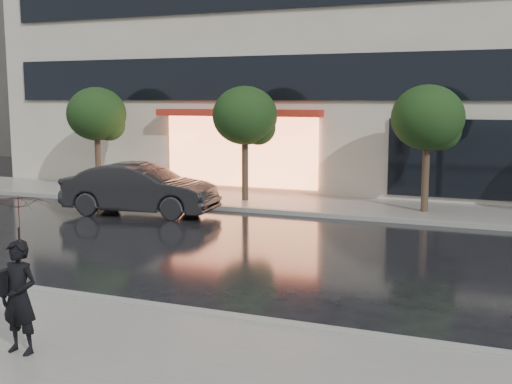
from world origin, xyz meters
The scene contains 11 objects.
ground centered at (0.00, 0.00, 0.00)m, with size 120.00×120.00×0.00m, color black.
sidewalk_near centered at (0.00, -3.25, 0.06)m, with size 60.00×4.50×0.12m, color slate.
sidewalk_far centered at (0.00, 10.25, 0.06)m, with size 60.00×3.50×0.12m, color slate.
curb_near centered at (0.00, -1.00, 0.07)m, with size 60.00×0.25×0.14m, color gray.
curb_far centered at (0.00, 8.50, 0.07)m, with size 60.00×0.25×0.14m, color gray.
bg_building_left centered at (-28.00, 26.00, 6.00)m, with size 14.00×10.00×12.00m, color #59544F.
tree_far_west centered at (-8.94, 10.03, 2.92)m, with size 2.20×2.20×3.99m.
tree_mid_west centered at (-2.94, 10.03, 2.92)m, with size 2.20×2.20×3.99m.
tree_mid_east centered at (3.06, 10.03, 2.92)m, with size 2.20×2.20×3.99m.
parked_car centered at (-5.20, 6.87, 0.79)m, with size 1.67×4.78×1.57m, color black.
pedestrian_with_umbrella centered at (-0.58, -3.43, 1.54)m, with size 0.87×0.88×2.19m.
Camera 1 is at (5.51, -9.98, 3.56)m, focal length 45.00 mm.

